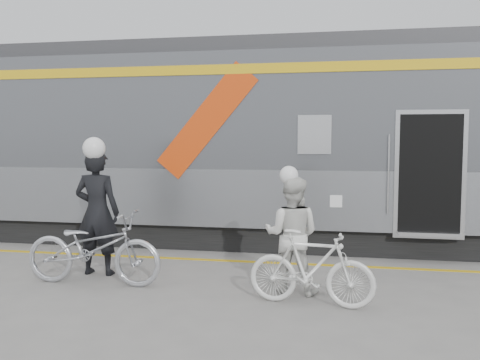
% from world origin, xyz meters
% --- Properties ---
extents(ground, '(90.00, 90.00, 0.00)m').
position_xyz_m(ground, '(0.00, 0.00, 0.00)').
color(ground, slate).
rests_on(ground, ground).
extents(train, '(24.00, 3.17, 4.10)m').
position_xyz_m(train, '(1.27, 4.19, 2.05)').
color(train, black).
rests_on(train, ground).
extents(safety_strip, '(24.00, 0.12, 0.01)m').
position_xyz_m(safety_strip, '(0.00, 2.15, 0.00)').
color(safety_strip, gold).
rests_on(safety_strip, ground).
extents(man, '(0.73, 0.48, 2.01)m').
position_xyz_m(man, '(-1.90, 0.92, 1.00)').
color(man, black).
rests_on(man, ground).
extents(bicycle_left, '(2.11, 0.74, 1.11)m').
position_xyz_m(bicycle_left, '(-1.70, 0.37, 0.55)').
color(bicycle_left, '#B7B9C0').
rests_on(bicycle_left, ground).
extents(woman, '(0.88, 0.72, 1.65)m').
position_xyz_m(woman, '(1.24, 0.53, 0.82)').
color(woman, silver).
rests_on(woman, ground).
extents(bicycle_right, '(1.71, 0.69, 1.00)m').
position_xyz_m(bicycle_right, '(1.54, -0.02, 0.50)').
color(bicycle_right, silver).
rests_on(bicycle_right, ground).
extents(helmet_man, '(0.35, 0.35, 0.35)m').
position_xyz_m(helmet_man, '(-1.90, 0.92, 2.18)').
color(helmet_man, white).
rests_on(helmet_man, man).
extents(helmet_woman, '(0.26, 0.26, 0.26)m').
position_xyz_m(helmet_woman, '(1.24, 0.53, 1.78)').
color(helmet_woman, white).
rests_on(helmet_woman, woman).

